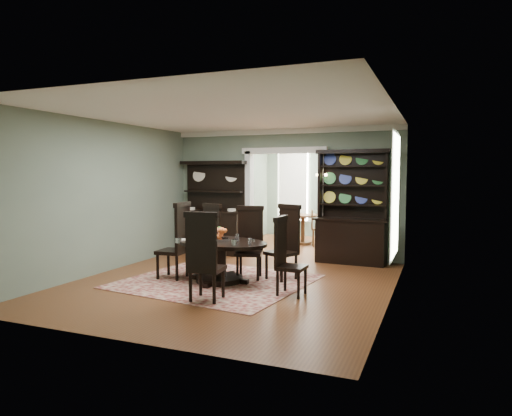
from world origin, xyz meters
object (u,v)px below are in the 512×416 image
(dining_table, at_px, (220,253))
(welsh_dresser, at_px, (352,222))
(sideboard, at_px, (213,221))
(parlor_table, at_px, (303,225))

(dining_table, xyz_separation_m, welsh_dresser, (1.89, 2.69, 0.37))
(sideboard, distance_m, welsh_dresser, 3.42)
(parlor_table, bearing_deg, welsh_dresser, -51.30)
(sideboard, relative_size, welsh_dresser, 0.91)
(dining_table, xyz_separation_m, sideboard, (-1.53, 2.69, 0.27))
(dining_table, distance_m, sideboard, 3.11)
(sideboard, height_order, parlor_table, sideboard)
(welsh_dresser, distance_m, parlor_table, 2.79)
(welsh_dresser, height_order, parlor_table, welsh_dresser)
(sideboard, bearing_deg, parlor_table, 53.99)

